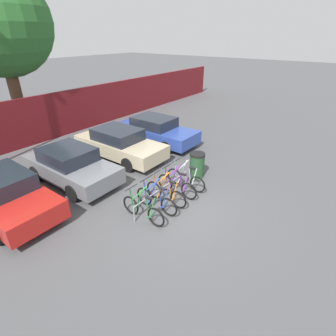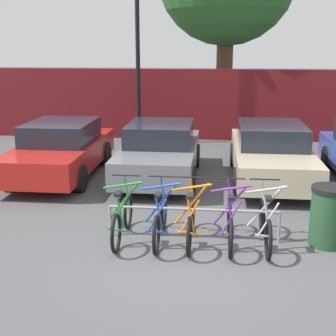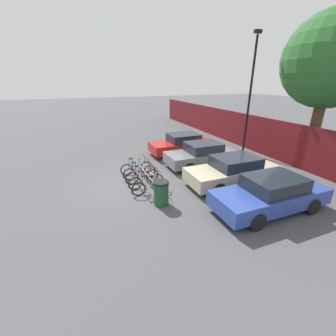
% 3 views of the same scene
% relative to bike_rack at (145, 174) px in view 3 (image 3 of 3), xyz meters
% --- Properties ---
extents(ground_plane, '(120.00, 120.00, 0.00)m').
position_rel_bike_rack_xyz_m(ground_plane, '(-0.11, -0.68, -0.48)').
color(ground_plane, '#4C4C4F').
extents(hoarding_wall, '(36.00, 0.16, 2.46)m').
position_rel_bike_rack_xyz_m(hoarding_wall, '(-0.11, 8.82, 0.76)').
color(hoarding_wall, maroon).
rests_on(hoarding_wall, ground).
extents(bike_rack, '(2.98, 0.04, 0.57)m').
position_rel_bike_rack_xyz_m(bike_rack, '(0.00, 0.00, 0.00)').
color(bike_rack, gray).
rests_on(bike_rack, ground).
extents(bicycle_green, '(0.68, 1.71, 1.05)m').
position_rel_bike_rack_xyz_m(bicycle_green, '(-1.22, -0.15, -0.10)').
color(bicycle_green, black).
rests_on(bicycle_green, ground).
extents(bicycle_blue, '(0.68, 1.71, 1.05)m').
position_rel_bike_rack_xyz_m(bicycle_blue, '(-0.56, -0.15, -0.10)').
color(bicycle_blue, black).
rests_on(bicycle_blue, ground).
extents(bicycle_orange, '(0.68, 1.71, 1.05)m').
position_rel_bike_rack_xyz_m(bicycle_orange, '(-0.03, -0.15, -0.10)').
color(bicycle_orange, black).
rests_on(bicycle_orange, ground).
extents(bicycle_purple, '(0.68, 1.71, 1.05)m').
position_rel_bike_rack_xyz_m(bicycle_purple, '(0.63, -0.15, -0.10)').
color(bicycle_purple, black).
rests_on(bicycle_purple, ground).
extents(bicycle_silver, '(0.68, 1.71, 1.05)m').
position_rel_bike_rack_xyz_m(bicycle_silver, '(1.22, -0.15, -0.10)').
color(bicycle_silver, black).
rests_on(bicycle_silver, ground).
extents(car_red, '(1.91, 4.34, 1.40)m').
position_rel_bike_rack_xyz_m(car_red, '(-3.58, 3.71, 0.22)').
color(car_red, red).
rests_on(car_red, ground).
extents(car_grey, '(1.91, 4.17, 1.40)m').
position_rel_bike_rack_xyz_m(car_grey, '(-1.04, 3.77, 0.22)').
color(car_grey, slate).
rests_on(car_grey, ground).
extents(car_beige, '(1.91, 4.54, 1.40)m').
position_rel_bike_rack_xyz_m(car_beige, '(1.72, 3.91, 0.22)').
color(car_beige, '#C1B28E').
rests_on(car_beige, ground).
extents(car_blue, '(1.91, 4.58, 1.40)m').
position_rel_bike_rack_xyz_m(car_blue, '(4.22, 3.77, 0.22)').
color(car_blue, '#2D479E').
rests_on(car_blue, ground).
extents(lamp_post, '(0.24, 0.44, 7.54)m').
position_rel_bike_rack_xyz_m(lamp_post, '(-2.25, 7.83, 3.66)').
color(lamp_post, black).
rests_on(lamp_post, ground).
extents(trash_bin, '(0.63, 0.63, 1.03)m').
position_rel_bike_rack_xyz_m(trash_bin, '(2.27, -0.01, 0.04)').
color(trash_bin, '#234728').
rests_on(trash_bin, ground).
extents(tree_behind_hoarding, '(5.14, 5.14, 8.35)m').
position_rel_bike_rack_xyz_m(tree_behind_hoarding, '(0.60, 10.62, 5.26)').
color(tree_behind_hoarding, brown).
rests_on(tree_behind_hoarding, ground).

